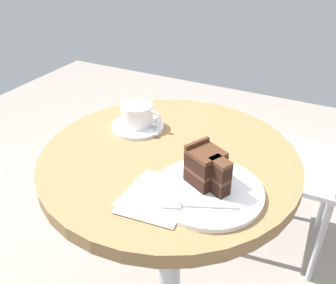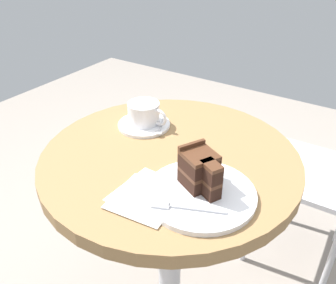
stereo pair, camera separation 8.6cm
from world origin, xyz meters
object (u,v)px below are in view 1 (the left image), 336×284
saucer (138,126)px  fork (191,205)px  cake_slice (207,168)px  cafe_chair (322,147)px  napkin (157,198)px  teaspoon (155,128)px  coffee_cup (138,114)px  cake_plate (208,191)px

saucer → fork: (0.27, -0.25, 0.01)m
saucer → cake_slice: cake_slice is taller
cake_slice → cafe_chair: (0.21, 0.68, -0.27)m
napkin → cafe_chair: cafe_chair is taller
saucer → teaspoon: bearing=-0.3°
cake_slice → fork: 0.09m
saucer → napkin: (0.19, -0.25, -0.00)m
coffee_cup → fork: 0.37m
teaspoon → cake_plate: (0.23, -0.18, -0.01)m
coffee_cup → teaspoon: coffee_cup is taller
cake_slice → cafe_chair: cafe_chair is taller
coffee_cup → teaspoon: size_ratio=1.29×
teaspoon → napkin: bearing=6.0°
napkin → cafe_chair: 0.85m
coffee_cup → fork: coffee_cup is taller
saucer → cafe_chair: cafe_chair is taller
coffee_cup → cake_plate: (0.28, -0.19, -0.03)m
cake_slice → napkin: cake_slice is taller
cafe_chair → saucer: bearing=-44.2°
teaspoon → cake_slice: (0.22, -0.16, 0.04)m
cake_slice → fork: bearing=-89.6°
saucer → cake_slice: size_ratio=1.36×
saucer → coffee_cup: bearing=103.3°
coffee_cup → napkin: bearing=-52.2°
saucer → cake_slice: 0.32m
cake_slice → fork: (0.00, -0.08, -0.04)m
saucer → coffee_cup: (-0.00, 0.00, 0.04)m
coffee_cup → cafe_chair: size_ratio=0.13×
cake_plate → napkin: bearing=-144.3°
napkin → cafe_chair: size_ratio=0.18×
coffee_cup → cake_plate: coffee_cup is taller
teaspoon → cake_slice: bearing=29.4°
teaspoon → cafe_chair: bearing=117.3°
teaspoon → cake_plate: 0.29m
saucer → teaspoon: teaspoon is taller
teaspoon → cake_plate: teaspoon is taller
cake_plate → cafe_chair: bearing=74.0°
teaspoon → cake_plate: size_ratio=0.40×
coffee_cup → fork: size_ratio=0.85×
saucer → cafe_chair: 0.74m
cake_slice → coffee_cup: bearing=148.1°
cake_plate → cake_slice: 0.05m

